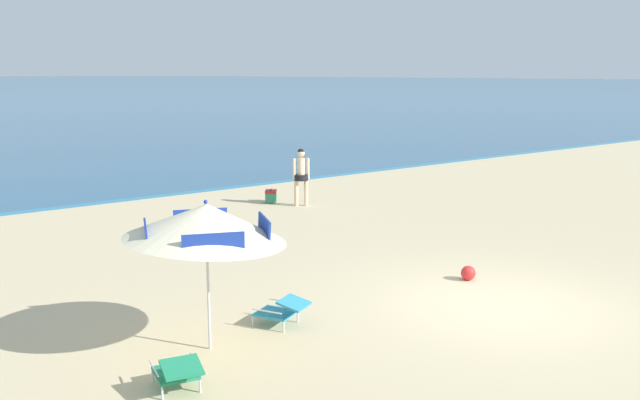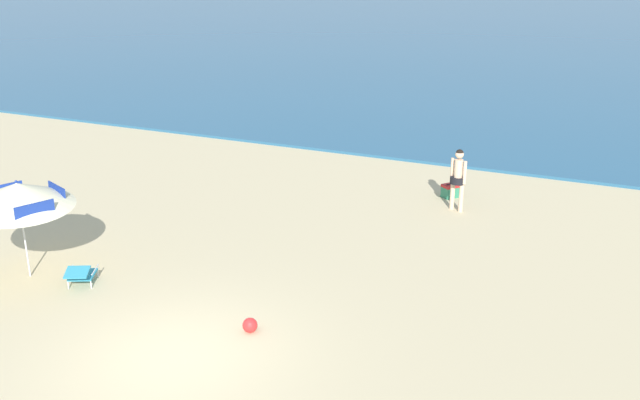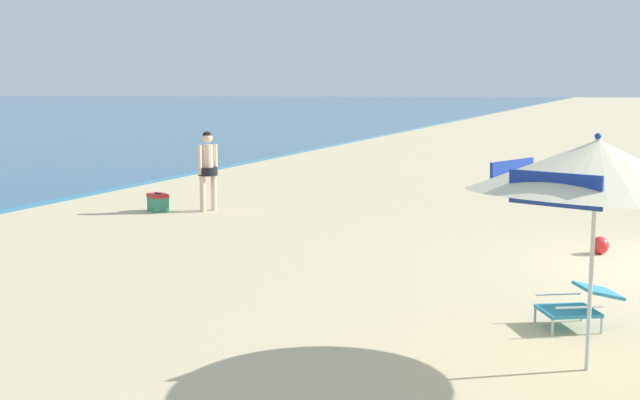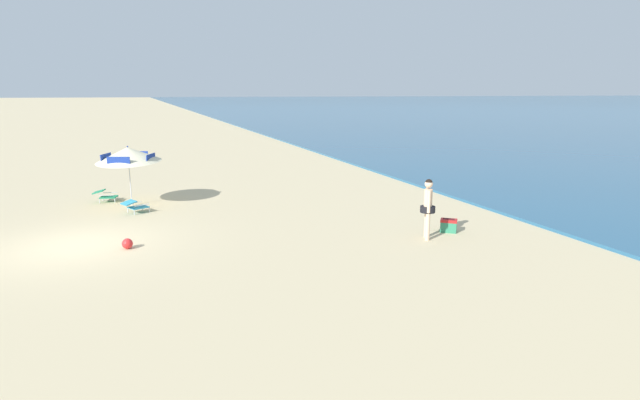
% 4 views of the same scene
% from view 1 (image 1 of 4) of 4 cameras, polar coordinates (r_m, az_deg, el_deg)
% --- Properties ---
extents(ground_plane, '(800.00, 800.00, 0.00)m').
position_cam_1_polar(ground_plane, '(12.71, 14.59, -8.56)').
color(ground_plane, '#CCB78C').
extents(beach_umbrella_striped_main, '(3.25, 3.23, 2.31)m').
position_cam_1_polar(beach_umbrella_striped_main, '(10.07, -9.46, -1.83)').
color(beach_umbrella_striped_main, silver).
rests_on(beach_umbrella_striped_main, ground).
extents(lounge_chair_under_umbrella, '(0.71, 0.95, 0.49)m').
position_cam_1_polar(lounge_chair_under_umbrella, '(9.33, -11.77, -13.77)').
color(lounge_chair_under_umbrella, '#1E7F56').
rests_on(lounge_chair_under_umbrella, ground).
extents(lounge_chair_beside_umbrella, '(0.85, 0.99, 0.49)m').
position_cam_1_polar(lounge_chair_beside_umbrella, '(11.33, -3.20, -9.09)').
color(lounge_chair_beside_umbrella, teal).
rests_on(lounge_chair_beside_umbrella, ground).
extents(person_standing_near_shore, '(0.49, 0.44, 1.79)m').
position_cam_1_polar(person_standing_near_shore, '(21.15, -1.59, 2.26)').
color(person_standing_near_shore, beige).
rests_on(person_standing_near_shore, ground).
extents(cooler_box, '(0.58, 0.61, 0.43)m').
position_cam_1_polar(cooler_box, '(21.89, -4.10, 0.31)').
color(cooler_box, '#2D7F5B').
rests_on(cooler_box, ground).
extents(beach_ball, '(0.29, 0.29, 0.29)m').
position_cam_1_polar(beach_ball, '(14.06, 12.25, -5.96)').
color(beach_ball, red).
rests_on(beach_ball, ground).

